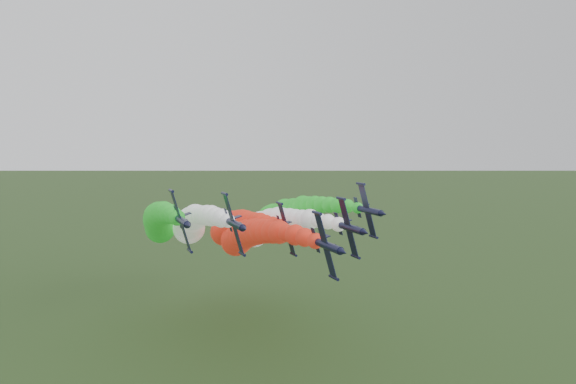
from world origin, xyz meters
name	(u,v)px	position (x,y,z in m)	size (l,w,h in m)	color
jet_lead	(245,237)	(2.90, 46.25, 29.53)	(14.94, 92.28, 23.66)	black
jet_inner_left	(191,224)	(-8.27, 60.44, 31.49)	(14.98, 92.32, 23.70)	black
jet_inner_right	(264,227)	(11.63, 56.52, 30.21)	(15.48, 92.82, 24.20)	black
jet_outer_left	(159,222)	(-16.78, 62.89, 32.24)	(15.26, 92.59, 23.97)	black
jet_outer_right	(281,216)	(20.19, 65.29, 31.84)	(14.94, 92.28, 23.66)	black
jet_trail	(230,227)	(6.27, 72.62, 27.97)	(15.25, 92.59, 23.97)	black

